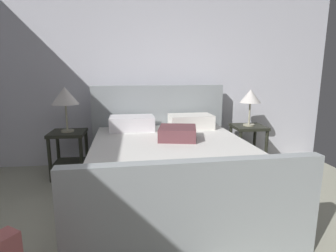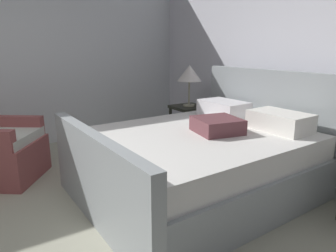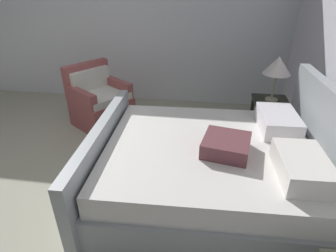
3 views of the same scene
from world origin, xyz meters
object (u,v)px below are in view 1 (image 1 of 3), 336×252
bed (170,166)px  nightstand_right (248,139)px  nightstand_left (69,146)px  table_lamp_right (250,97)px  table_lamp_left (65,96)px

bed → nightstand_right: bed is taller
bed → nightstand_left: (-1.24, 0.74, 0.05)m
table_lamp_right → nightstand_left: bearing=-177.8°
nightstand_left → table_lamp_left: (-0.00, 0.00, 0.65)m
bed → table_lamp_right: bed is taller
bed → table_lamp_right: bearing=33.9°
table_lamp_left → bed: bearing=-30.8°
bed → nightstand_right: bearing=33.9°
nightstand_right → table_lamp_left: size_ratio=1.05×
nightstand_right → table_lamp_right: table_lamp_right is taller
nightstand_left → table_lamp_right: bearing=2.2°
table_lamp_right → table_lamp_left: 2.48m
bed → nightstand_left: 1.44m
nightstand_right → table_lamp_left: bearing=-177.8°
nightstand_right → nightstand_left: 2.48m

